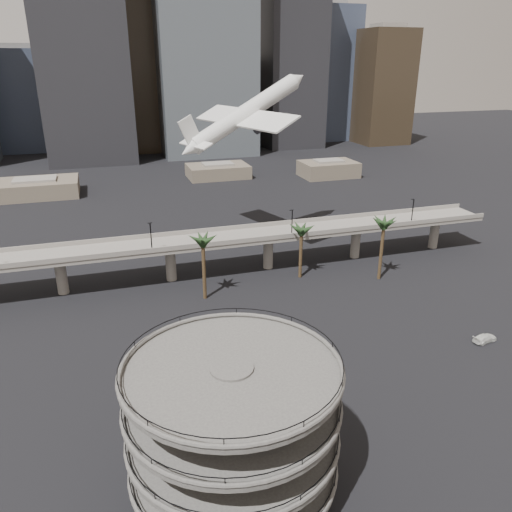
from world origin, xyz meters
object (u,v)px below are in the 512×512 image
object	(u,v)px
overpass	(220,243)
car_a	(211,377)
car_b	(323,350)
car_c	(485,338)
parking_ramp	(233,420)
airborne_jet	(246,114)

from	to	relation	value
overpass	car_a	world-z (taller)	overpass
car_b	car_c	xyz separation A→B (m)	(27.63, -4.67, -0.04)
car_b	parking_ramp	bearing A→B (deg)	140.60
car_a	car_c	size ratio (longest dim) A/B	1.00
airborne_jet	car_b	xyz separation A→B (m)	(-2.61, -52.37, -31.88)
overpass	airborne_jet	distance (m)	31.55
airborne_jet	car_b	distance (m)	61.36
parking_ramp	car_b	bearing A→B (deg)	46.89
car_b	airborne_jet	bearing A→B (deg)	0.85
parking_ramp	car_b	xyz separation A→B (m)	(20.93, 22.36, -9.14)
overpass	car_a	bearing A→B (deg)	-105.96
parking_ramp	car_c	xyz separation A→B (m)	(48.56, 17.68, -9.17)
parking_ramp	car_a	bearing A→B (deg)	84.41
parking_ramp	airborne_jet	world-z (taller)	airborne_jet
airborne_jet	car_c	bearing A→B (deg)	-84.82
parking_ramp	car_b	distance (m)	31.96
parking_ramp	car_c	distance (m)	52.49
overpass	car_b	xyz separation A→B (m)	(7.93, -36.64, -6.64)
car_a	car_b	world-z (taller)	car_a
car_b	car_c	bearing A→B (deg)	-95.89
parking_ramp	car_b	world-z (taller)	parking_ramp
car_a	car_b	bearing A→B (deg)	-80.81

